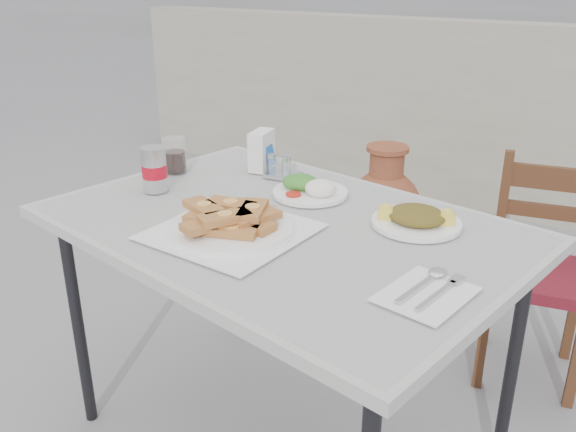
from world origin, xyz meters
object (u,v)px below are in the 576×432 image
Objects in this scene: napkin_holder at (262,150)px; condiment_caddy at (282,169)px; cola_glass at (175,157)px; chair at (539,268)px; pide_plate at (231,220)px; cafe_table at (281,238)px; soda_can at (154,169)px; terracotta_urn at (383,217)px; salad_rice_plate at (309,188)px; salad_chopped_plate at (417,218)px.

condiment_caddy is (0.11, -0.03, -0.04)m from napkin_holder.
chair is (1.16, 0.73, -0.44)m from cola_glass.
cola_glass reaches higher than condiment_caddy.
napkin_holder reaches higher than chair.
napkin_holder is 1.12× the size of condiment_caddy.
condiment_caddy is 0.15× the size of chair.
pide_plate is 3.41× the size of cola_glass.
condiment_caddy is at bearing 122.90° from cafe_table.
cafe_table is at bearing 2.01° from soda_can.
chair is (0.91, 0.54, -0.46)m from napkin_holder.
chair reaches higher than cafe_table.
pide_plate is 0.60m from cola_glass.
condiment_caddy is at bearing -88.16° from terracotta_urn.
cola_glass is 0.31m from napkin_holder.
salad_rice_plate is 2.01× the size of cola_glass.
cafe_table is 12.37× the size of cola_glass.
salad_chopped_plate is 1.74× the size of soda_can.
terracotta_urn is at bearing 91.84° from condiment_caddy.
cola_glass is at bearing -159.72° from chair.
napkin_holder is 0.16× the size of chair.
cafe_table is 6.15× the size of salad_rice_plate.
terracotta_urn is (-0.59, 1.14, -0.53)m from salad_chopped_plate.
salad_chopped_plate is 0.58m from condiment_caddy.
salad_chopped_plate is at bearing 26.63° from cafe_table.
salad_rice_plate is (0.03, 0.37, -0.01)m from pide_plate.
cola_glass is 1.44m from chair.
napkin_holder is 1.15m from chair.
terracotta_urn is (-0.03, 0.98, -0.53)m from condiment_caddy.
terracotta_urn is (0.33, 1.14, -0.56)m from cola_glass.
pide_plate reaches higher than chair.
cafe_table is 11.95× the size of condiment_caddy.
condiment_caddy is at bearing 106.81° from pide_plate.
condiment_caddy is at bearing 23.51° from cola_glass.
salad_rice_plate is at bearing -144.68° from chair.
terracotta_urn is (0.08, 0.95, -0.58)m from napkin_holder.
cola_glass is 0.86× the size of napkin_holder.
napkin_holder is (-0.32, 0.36, 0.13)m from cafe_table.
salad_chopped_plate is at bearing 38.05° from pide_plate.
terracotta_urn is (-0.24, 1.31, -0.45)m from cafe_table.
condiment_caddy is (0.36, 0.16, -0.03)m from cola_glass.
chair is at bearing -26.34° from terracotta_urn.
pide_plate is 3.29× the size of condiment_caddy.
terracotta_urn is at bearing 73.20° from napkin_holder.
pide_plate is 2.83× the size of soda_can.
cafe_table reaches higher than terracotta_urn.
napkin_holder is 0.20× the size of terracotta_urn.
condiment_caddy is 0.18× the size of terracotta_urn.
salad_chopped_plate is 0.85m from soda_can.
pide_plate is 0.44m from soda_can.
cola_glass is at bearing 147.40° from pide_plate.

